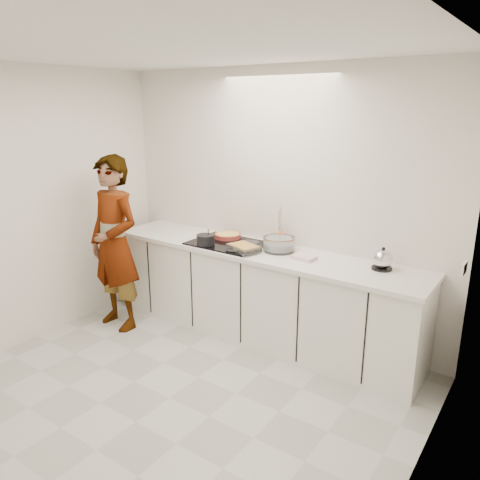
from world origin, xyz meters
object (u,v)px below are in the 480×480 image
Objects in this scene: cook at (115,244)px; kettle at (382,260)px; saucepan at (206,240)px; baking_dish at (244,248)px; hob at (227,243)px; mixing_bowl at (279,244)px; tart_dish at (228,235)px; utensil_crock at (280,239)px.

kettle is at bearing 20.53° from cook.
baking_dish is (0.42, 0.05, -0.02)m from saucepan.
hob is 0.40× the size of cook.
hob is 0.23m from saucepan.
hob is at bearing 35.47° from cook.
baking_dish is at bearing -137.90° from mixing_bowl.
hob is 0.32m from baking_dish.
mixing_bowl is at bearing -4.42° from tart_dish.
tart_dish is 0.32m from saucepan.
kettle is at bearing 3.00° from mixing_bowl.
saucepan is at bearing -157.93° from mixing_bowl.
baking_dish is 1.25m from kettle.
saucepan is 0.73m from utensil_crock.
kettle is at bearing 11.11° from saucepan.
saucepan reaches higher than baking_dish.
cook reaches higher than mixing_bowl.
baking_dish is (0.29, -0.13, 0.04)m from hob.
saucepan is 0.72m from mixing_bowl.
baking_dish is at bearing -115.77° from utensil_crock.
cook is (-0.97, -0.60, -0.03)m from hob.
tart_dish is at bearing -179.94° from kettle.
kettle is (1.50, 0.14, 0.08)m from hob.
saucepan is at bearing 30.52° from cook.
tart_dish is 0.57m from utensil_crock.
mixing_bowl is 2.37× the size of utensil_crock.
mixing_bowl is 0.16m from utensil_crock.
baking_dish is at bearing -34.99° from tart_dish.
tart_dish is 0.48m from baking_dish.
saucepan reaches higher than utensil_crock.
mixing_bowl is at bearing 9.92° from hob.
hob is at bearing 155.71° from baking_dish.
cook reaches higher than baking_dish.
tart_dish is at bearing 84.44° from saucepan.
kettle is at bearing 0.06° from tart_dish.
cook is (-1.44, -0.83, -0.09)m from utensil_crock.
utensil_crock is at bearing 26.93° from hob.
tart_dish is (-0.10, 0.14, 0.03)m from hob.
tart_dish is 2.44× the size of utensil_crock.
hob is at bearing -174.52° from kettle.
baking_dish is at bearing -24.29° from hob.
mixing_bowl is (0.53, 0.09, 0.06)m from hob.
kettle is (0.97, 0.05, 0.02)m from mixing_bowl.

